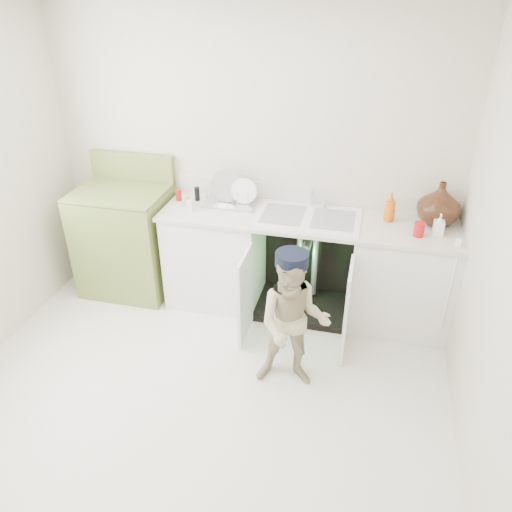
% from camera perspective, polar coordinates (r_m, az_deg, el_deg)
% --- Properties ---
extents(ground, '(3.50, 3.50, 0.00)m').
position_cam_1_polar(ground, '(3.76, -6.29, -15.22)').
color(ground, beige).
rests_on(ground, ground).
extents(room_shell, '(6.00, 5.50, 1.26)m').
position_cam_1_polar(room_shell, '(3.00, -7.60, 1.83)').
color(room_shell, beige).
rests_on(room_shell, ground).
extents(counter_run, '(2.44, 1.02, 1.24)m').
position_cam_1_polar(counter_run, '(4.29, 6.15, -0.70)').
color(counter_run, white).
rests_on(counter_run, ground).
extents(avocado_stove, '(0.79, 0.65, 1.23)m').
position_cam_1_polar(avocado_stove, '(4.72, -14.55, 1.92)').
color(avocado_stove, olive).
rests_on(avocado_stove, ground).
extents(repair_worker, '(0.56, 0.82, 1.07)m').
position_cam_1_polar(repair_worker, '(3.48, 4.28, -7.51)').
color(repair_worker, '#CBB692').
rests_on(repair_worker, ground).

